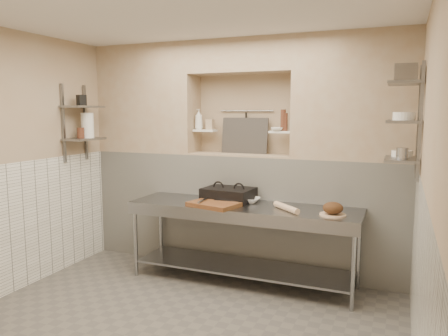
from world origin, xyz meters
The scene contains 48 objects.
floor centered at (0.00, 0.00, -0.05)m, with size 4.00×3.90×0.10m, color #5E5953.
ceiling centered at (0.00, 0.00, 2.85)m, with size 4.00×3.90×0.10m, color silver.
wall_left centered at (-2.05, 0.00, 1.40)m, with size 0.10×3.90×2.80m, color tan.
wall_right centered at (2.05, 0.00, 1.40)m, with size 0.10×3.90×2.80m, color tan.
wall_back centered at (0.00, 2.00, 1.40)m, with size 4.00×0.10×2.80m, color tan.
backwall_lower centered at (0.00, 1.75, 0.70)m, with size 4.00×0.40×1.40m, color white.
alcove_sill centered at (0.00, 1.75, 1.41)m, with size 1.30×0.40×0.02m, color tan.
backwall_pillar_left centered at (-1.33, 1.75, 2.10)m, with size 1.35×0.40×1.40m, color tan.
backwall_pillar_right centered at (1.33, 1.75, 2.10)m, with size 1.35×0.40×1.40m, color tan.
backwall_header centered at (0.00, 1.75, 2.60)m, with size 1.30×0.40×0.40m, color tan.
wainscot_left centered at (-1.99, 0.00, 0.70)m, with size 0.02×3.90×1.40m, color white.
wainscot_right centered at (1.99, 0.00, 0.70)m, with size 0.02×3.90×1.40m, color white.
alcove_shelf_left centered at (-0.50, 1.75, 1.70)m, with size 0.28×0.16×0.03m, color white.
alcove_shelf_right centered at (0.50, 1.75, 1.70)m, with size 0.28×0.16×0.03m, color white.
utensil_rail centered at (0.00, 1.92, 1.95)m, with size 0.02×0.02×0.70m, color gray.
hanging_steel centered at (0.00, 1.90, 1.78)m, with size 0.02×0.02×0.30m, color black.
splash_panel centered at (0.00, 1.85, 1.64)m, with size 0.60×0.02×0.45m, color #383330.
shelf_rail_left_a centered at (-1.98, 1.25, 1.80)m, with size 0.03×0.03×0.95m, color slate.
shelf_rail_left_b centered at (-1.98, 0.85, 1.80)m, with size 0.03×0.03×0.95m, color slate.
wall_shelf_left_lower centered at (-1.84, 1.05, 1.60)m, with size 0.30×0.50×0.03m, color slate.
wall_shelf_left_upper centered at (-1.84, 1.05, 2.00)m, with size 0.30×0.50×0.03m, color slate.
shelf_rail_right_a centered at (1.98, 1.25, 1.85)m, with size 0.03×0.03×1.05m, color slate.
shelf_rail_right_b centered at (1.98, 0.85, 1.85)m, with size 0.03×0.03×1.05m, color slate.
wall_shelf_right_lower centered at (1.84, 1.05, 1.50)m, with size 0.30×0.50×0.03m, color slate.
wall_shelf_right_mid centered at (1.84, 1.05, 1.85)m, with size 0.30×0.50×0.03m, color slate.
wall_shelf_right_upper centered at (1.84, 1.05, 2.20)m, with size 0.30×0.50×0.03m, color slate.
prep_table centered at (0.22, 1.18, 0.64)m, with size 2.60×0.70×0.90m.
panini_press centered at (-0.02, 1.35, 0.98)m, with size 0.60×0.46×0.15m.
cutting_board centered at (-0.06, 1.01, 0.92)m, with size 0.53×0.37×0.05m, color brown.
knife_blade centered at (0.04, 1.12, 0.95)m, with size 0.29×0.03×0.01m, color gray.
tongs centered at (-0.19, 1.02, 0.96)m, with size 0.03×0.03×0.29m, color gray.
mixing_bowl centered at (0.24, 1.35, 0.93)m, with size 0.24×0.24×0.06m, color white.
rolling_pin centered at (0.73, 1.11, 0.93)m, with size 0.07×0.07×0.43m, color #D1AF8B.
bread_board centered at (1.22, 1.08, 0.91)m, with size 0.27×0.27×0.02m, color #D1AF8B.
bread_loaf centered at (1.22, 1.08, 0.98)m, with size 0.20×0.20×0.12m, color #4C2D19.
bottle_soap centered at (-0.59, 1.74, 1.84)m, with size 0.10×0.10×0.26m, color white.
jar_alcove centered at (-0.45, 1.80, 1.78)m, with size 0.09×0.09×0.13m, color tan.
bowl_alcove centered at (0.45, 1.70, 1.73)m, with size 0.14×0.14×0.04m, color white.
condiment_a centered at (0.54, 1.76, 1.82)m, with size 0.06×0.06×0.21m, color #4F291B.
condiment_b centered at (0.52, 1.76, 1.84)m, with size 0.06×0.06×0.25m, color #4F291B.
condiment_c centered at (0.64, 1.74, 1.78)m, with size 0.08×0.08×0.13m, color white.
jug_left centered at (-1.84, 1.12, 1.77)m, with size 0.16×0.16×0.31m, color white.
jar_left centered at (-1.84, 0.99, 1.68)m, with size 0.09×0.09×0.13m, color #4F291B.
box_left_upper centered at (-1.84, 1.03, 2.08)m, with size 0.09×0.09×0.13m, color black.
bowl_right centered at (1.84, 1.18, 1.54)m, with size 0.19×0.19×0.06m, color white.
canister_right centered at (1.84, 0.93, 1.56)m, with size 0.10×0.10×0.10m, color gray.
bowl_right_mid centered at (1.84, 1.06, 1.90)m, with size 0.20×0.20×0.07m, color white.
basket_right centered at (1.84, 0.98, 2.29)m, with size 0.19×0.23×0.15m, color gray.
Camera 1 is at (1.83, -3.32, 1.94)m, focal length 35.00 mm.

